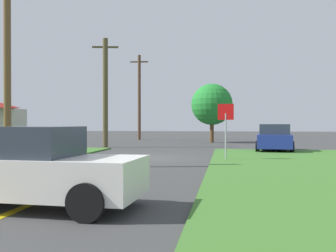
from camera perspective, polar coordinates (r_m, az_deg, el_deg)
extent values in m
plane|color=#3B3B3B|center=(18.84, -3.84, -4.69)|extent=(120.00, 120.00, 0.00)
cube|color=yellow|center=(11.21, -12.67, -8.21)|extent=(0.20, 14.00, 0.01)
cylinder|color=#9EA0A8|center=(17.57, 8.46, -1.62)|extent=(0.07, 0.07, 2.11)
cube|color=red|center=(17.57, 8.46, 2.06)|extent=(0.71, 0.17, 0.71)
cube|color=white|center=(8.22, -18.56, -6.93)|extent=(4.24, 2.00, 0.76)
cube|color=#2D3842|center=(8.38, -21.11, -2.12)|extent=(2.37, 1.68, 0.60)
cylinder|color=black|center=(8.45, -7.15, -8.75)|extent=(0.69, 0.26, 0.68)
cylinder|color=black|center=(6.87, -11.90, -10.91)|extent=(0.69, 0.26, 0.68)
cylinder|color=black|center=(9.73, -23.21, -7.57)|extent=(0.69, 0.26, 0.68)
cube|color=navy|center=(24.04, 15.32, -2.06)|extent=(2.35, 4.61, 0.76)
cube|color=#2D3842|center=(23.82, 15.33, -0.45)|extent=(1.91, 2.60, 0.60)
cylinder|color=black|center=(25.57, 13.18, -2.58)|extent=(0.29, 0.70, 0.68)
cylinder|color=black|center=(25.59, 17.35, -2.59)|extent=(0.29, 0.70, 0.68)
cylinder|color=black|center=(22.56, 13.01, -2.99)|extent=(0.29, 0.70, 0.68)
cylinder|color=black|center=(22.59, 17.73, -2.99)|extent=(0.29, 0.70, 0.68)
cylinder|color=brown|center=(16.07, -22.50, 7.62)|extent=(0.27, 0.27, 7.41)
cylinder|color=brown|center=(27.31, -9.17, 4.82)|extent=(0.35, 0.35, 7.54)
cube|color=brown|center=(27.74, -9.17, 11.35)|extent=(1.79, 0.45, 0.12)
cylinder|color=brown|center=(39.28, -4.23, 4.20)|extent=(0.30, 0.30, 8.51)
cube|color=brown|center=(39.67, -4.24, 9.36)|extent=(1.80, 0.25, 0.12)
cylinder|color=brown|center=(33.65, 6.44, -0.84)|extent=(0.34, 0.34, 1.86)
sphere|color=#21812D|center=(33.68, 6.45, 3.17)|extent=(3.56, 3.56, 3.56)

